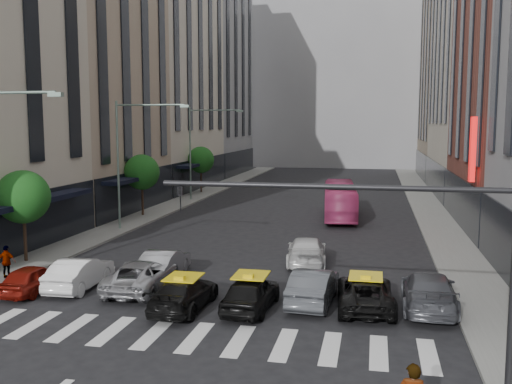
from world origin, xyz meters
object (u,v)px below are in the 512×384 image
Objects in this scene: taxi_center at (251,293)px; pedestrian_far at (7,262)px; car_white_front at (80,273)px; streetlamp_mid at (130,148)px; taxi_left at (184,293)px; bus at (340,200)px; car_red at (32,279)px; streetlamp_far at (199,141)px.

taxi_center is 12.61m from pedestrian_far.
taxi_center is at bearing 168.40° from car_white_front.
taxi_left is (9.23, -15.62, -5.24)m from streetlamp_mid.
taxi_center is at bearing 80.09° from bus.
car_red is 2.06m from car_white_front.
taxi_center is 2.66× the size of pedestrian_far.
streetlamp_mid is at bearing -84.15° from car_red.
car_red is 0.89× the size of taxi_center.
taxi_center is at bearing -168.74° from taxi_left.
bus reaches higher than taxi_center.
streetlamp_mid is 2.04× the size of car_white_front.
taxi_center is at bearing -69.03° from streetlamp_far.
car_red is at bearing 28.46° from car_white_front.
streetlamp_far is (0.00, 16.00, 0.00)m from streetlamp_mid.
streetlamp_mid is 15.80m from car_red.
taxi_left is at bearing 163.49° from pedestrian_far.
streetlamp_mid is 15.11m from car_white_front.
streetlamp_mid is at bearing -48.45° from taxi_center.
streetlamp_far is at bearing 90.00° from streetlamp_mid.
pedestrian_far is at bearing -91.04° from streetlamp_far.
streetlamp_far is 33.35m from taxi_left.
taxi_left is (5.69, -1.88, -0.06)m from car_white_front.
car_red is at bearing -86.73° from streetlamp_far.
car_white_front is at bearing 59.98° from bus.
streetlamp_mid reaches higher than pedestrian_far.
bus reaches higher than pedestrian_far.
streetlamp_mid is 2.13× the size of taxi_center.
streetlamp_mid reaches higher than bus.
streetlamp_mid reaches higher than taxi_left.
car_white_front reaches higher than taxi_center.
streetlamp_far is 29.75m from pedestrian_far.
car_red is 26.46m from bus.
car_red is 0.37× the size of bus.
car_white_front is 0.43× the size of bus.
car_white_front is 2.76× the size of pedestrian_far.
bus is (14.07, -7.38, -4.47)m from streetlamp_far.
streetlamp_mid is at bearing -77.64° from car_white_front.
car_white_front is (1.77, 1.05, 0.08)m from car_red.
streetlamp_far is at bearing -65.72° from taxi_center.
car_white_front is 8.53m from taxi_center.
pedestrian_far is at bearing -92.29° from streetlamp_mid.
taxi_center is (11.94, -31.16, -5.18)m from streetlamp_far.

